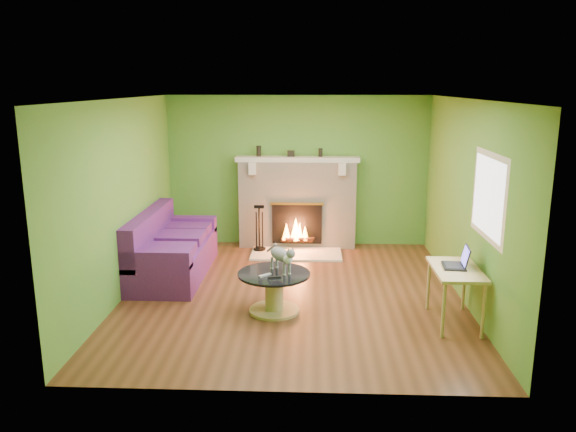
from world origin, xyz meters
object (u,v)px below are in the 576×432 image
(sofa, at_px, (169,251))
(cat, at_px, (281,258))
(desk, at_px, (456,275))
(coffee_table, at_px, (274,289))

(sofa, distance_m, cat, 2.18)
(sofa, height_order, cat, sofa)
(cat, bearing_deg, sofa, 107.27)
(sofa, xyz_separation_m, desk, (3.81, -1.59, 0.23))
(sofa, distance_m, desk, 4.13)
(coffee_table, height_order, cat, cat)
(coffee_table, xyz_separation_m, cat, (0.08, 0.05, 0.40))
(desk, bearing_deg, sofa, 157.38)
(desk, bearing_deg, coffee_table, 173.44)
(sofa, height_order, desk, sofa)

